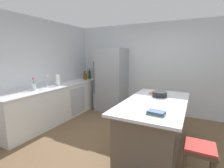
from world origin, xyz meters
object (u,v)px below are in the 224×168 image
(olive_oil_bottle, at_px, (87,75))
(mixing_bowl, at_px, (160,94))
(cutting_board, at_px, (157,94))
(refrigerator, at_px, (111,80))
(sink_faucet, at_px, (47,81))
(cookbook_stack, at_px, (156,113))
(flower_vase, at_px, (34,86))
(paper_towel_roll, at_px, (58,80))
(bar_stool, at_px, (199,154))
(whiskey_bottle, at_px, (85,76))
(wine_bottle, at_px, (90,75))
(syrup_bottle, at_px, (84,76))
(soda_bottle, at_px, (92,74))
(kitchen_island, at_px, (154,126))

(olive_oil_bottle, height_order, mixing_bowl, olive_oil_bottle)
(cutting_board, bearing_deg, refrigerator, 146.02)
(sink_faucet, xyz_separation_m, cutting_board, (2.59, 0.51, -0.15))
(refrigerator, xyz_separation_m, olive_oil_bottle, (-0.87, -0.03, 0.09))
(olive_oil_bottle, height_order, cookbook_stack, olive_oil_bottle)
(flower_vase, bearing_deg, paper_towel_roll, 87.50)
(bar_stool, bearing_deg, whiskey_bottle, 146.35)
(wine_bottle, xyz_separation_m, syrup_bottle, (-0.08, -0.18, -0.03))
(sink_faucet, relative_size, soda_bottle, 0.85)
(sink_faucet, relative_size, wine_bottle, 0.90)
(paper_towel_roll, bearing_deg, cutting_board, 4.82)
(mixing_bowl, bearing_deg, refrigerator, 142.87)
(sink_faucet, height_order, syrup_bottle, sink_faucet)
(refrigerator, relative_size, syrup_bottle, 7.34)
(olive_oil_bottle, bearing_deg, paper_towel_roll, -90.90)
(kitchen_island, relative_size, whiskey_bottle, 7.06)
(soda_bottle, xyz_separation_m, whiskey_bottle, (0.01, -0.38, -0.04))
(kitchen_island, xyz_separation_m, olive_oil_bottle, (-2.59, 1.64, 0.58))
(sink_faucet, height_order, mixing_bowl, sink_faucet)
(kitchen_island, height_order, olive_oil_bottle, olive_oil_bottle)
(whiskey_bottle, distance_m, cookbook_stack, 3.42)
(kitchen_island, relative_size, wine_bottle, 5.83)
(cookbook_stack, bearing_deg, bar_stool, -7.84)
(olive_oil_bottle, bearing_deg, sink_faucet, -92.73)
(soda_bottle, xyz_separation_m, mixing_bowl, (2.56, -1.48, -0.10))
(refrigerator, xyz_separation_m, wine_bottle, (-0.86, 0.07, 0.10))
(kitchen_island, xyz_separation_m, flower_vase, (-2.64, -0.36, 0.54))
(wine_bottle, height_order, olive_oil_bottle, wine_bottle)
(olive_oil_bottle, relative_size, mixing_bowl, 1.13)
(wine_bottle, relative_size, mixing_bowl, 1.22)
(bar_stool, xyz_separation_m, wine_bottle, (-3.29, 2.45, 0.53))
(cookbook_stack, bearing_deg, soda_bottle, 137.60)
(paper_towel_roll, height_order, cutting_board, paper_towel_roll)
(bar_stool, distance_m, paper_towel_roll, 3.52)
(olive_oil_bottle, distance_m, syrup_bottle, 0.11)
(olive_oil_bottle, relative_size, syrup_bottle, 1.20)
(kitchen_island, bearing_deg, cookbook_stack, -76.42)
(kitchen_island, height_order, wine_bottle, wine_bottle)
(flower_vase, xyz_separation_m, olive_oil_bottle, (0.05, 1.99, 0.04))
(bar_stool, xyz_separation_m, mixing_bowl, (-0.70, 1.07, 0.44))
(soda_bottle, height_order, syrup_bottle, soda_bottle)
(soda_bottle, xyz_separation_m, wine_bottle, (-0.02, -0.10, -0.01))
(syrup_bottle, xyz_separation_m, cutting_board, (2.58, -1.00, -0.10))
(soda_bottle, height_order, cutting_board, soda_bottle)
(syrup_bottle, bearing_deg, cutting_board, -21.15)
(flower_vase, bearing_deg, bar_stool, -6.01)
(sink_faucet, bearing_deg, soda_bottle, 86.41)
(cookbook_stack, bearing_deg, mixing_bowl, 98.76)
(paper_towel_roll, distance_m, cookbook_stack, 2.94)
(wine_bottle, bearing_deg, olive_oil_bottle, -96.50)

